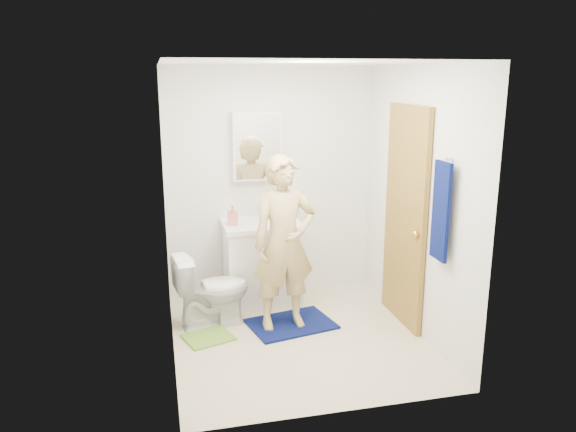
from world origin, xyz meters
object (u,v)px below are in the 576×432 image
Objects in this scene: vanity_cabinet at (262,264)px; medicine_cabinet at (257,146)px; toothbrush_cup at (277,214)px; soap_dispenser at (232,215)px; man at (284,243)px; towel at (441,211)px; toilet at (212,289)px.

vanity_cabinet is 1.14× the size of medicine_cabinet.
medicine_cabinet is at bearing 149.58° from toothbrush_cup.
soap_dispenser is 0.12× the size of man.
man is (0.08, -0.68, 0.43)m from vanity_cabinet.
towel is 1.43m from man.
towel reaches higher than man.
towel reaches higher than toilet.
towel is at bearing -40.59° from man.
soap_dispenser is at bearing 115.77° from man.
towel is 0.50× the size of man.
towel is at bearing -51.53° from vanity_cabinet.
toilet is at bearing -140.84° from vanity_cabinet.
soap_dispenser is at bearing 135.59° from towel.
toilet is at bearing -122.03° from soap_dispenser.
soap_dispenser reaches higher than toilet.
medicine_cabinet is 6.07× the size of toothbrush_cup.
vanity_cabinet is 0.50× the size of man.
towel reaches higher than vanity_cabinet.
toothbrush_cup is (0.18, 0.12, 0.50)m from vanity_cabinet.
toilet is 6.07× the size of toothbrush_cup.
towel is 1.14× the size of toilet.
towel is (1.18, -1.71, -0.35)m from medicine_cabinet.
man reaches higher than soap_dispenser.
vanity_cabinet is 0.81m from man.
man reaches higher than vanity_cabinet.
towel is (1.18, -1.48, 0.85)m from vanity_cabinet.
medicine_cabinet is at bearing -48.13° from toilet.
towel is at bearing -58.10° from toothbrush_cup.
medicine_cabinet is at bearing 40.94° from soap_dispenser.
medicine_cabinet reaches higher than vanity_cabinet.
towel is 2.22m from toilet.
toothbrush_cup is at bearing 78.14° from man.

